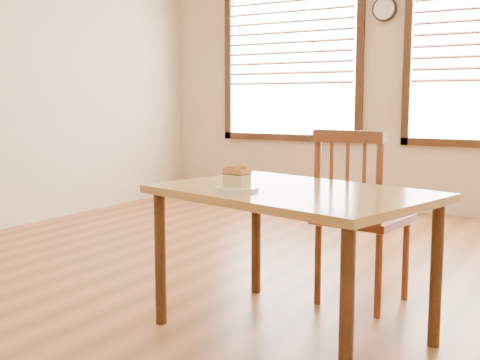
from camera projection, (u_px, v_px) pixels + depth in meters
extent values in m
plane|color=#A0572E|center=(285.00, 353.00, 2.84)|extent=(8.00, 8.00, 0.00)
plane|color=beige|center=(462.00, 70.00, 6.06)|extent=(7.00, 0.00, 7.00)
cube|color=white|center=(291.00, 56.00, 6.98)|extent=(1.60, 0.02, 1.80)
cube|color=#3E2111|center=(290.00, 137.00, 7.09)|extent=(1.76, 0.06, 0.08)
cube|color=#3E2111|center=(229.00, 59.00, 7.39)|extent=(0.08, 0.06, 1.96)
cube|color=#3E2111|center=(360.00, 53.00, 6.54)|extent=(0.08, 0.06, 1.96)
cube|color=#974C23|center=(290.00, 1.00, 6.86)|extent=(1.56, 0.05, 0.03)
cube|color=#974C23|center=(290.00, 11.00, 6.87)|extent=(1.56, 0.05, 0.03)
cube|color=#974C23|center=(290.00, 22.00, 6.89)|extent=(1.56, 0.05, 0.03)
cube|color=#974C23|center=(290.00, 32.00, 6.90)|extent=(1.56, 0.05, 0.03)
cube|color=#974C23|center=(289.00, 42.00, 6.92)|extent=(1.56, 0.05, 0.03)
cube|color=#974C23|center=(289.00, 53.00, 6.93)|extent=(1.56, 0.05, 0.03)
cube|color=#974C23|center=(289.00, 63.00, 6.95)|extent=(1.56, 0.05, 0.03)
cube|color=#974C23|center=(289.00, 73.00, 6.96)|extent=(1.56, 0.05, 0.03)
cube|color=#974C23|center=(289.00, 83.00, 6.98)|extent=(1.56, 0.05, 0.03)
cube|color=#3E2111|center=(408.00, 51.00, 6.28)|extent=(0.08, 0.06, 1.96)
cylinder|color=black|center=(385.00, 9.00, 6.34)|extent=(0.26, 0.04, 0.26)
cylinder|color=white|center=(384.00, 9.00, 6.32)|extent=(0.22, 0.01, 0.22)
cube|color=#A97541|center=(292.00, 193.00, 2.98)|extent=(1.50, 1.18, 0.04)
cylinder|color=#3E2111|center=(160.00, 259.00, 3.18)|extent=(0.06, 0.06, 0.71)
cylinder|color=#3E2111|center=(347.00, 314.00, 2.35)|extent=(0.06, 0.06, 0.71)
cylinder|color=#3E2111|center=(256.00, 236.00, 3.70)|extent=(0.06, 0.06, 0.71)
cylinder|color=#3E2111|center=(436.00, 275.00, 2.88)|extent=(0.06, 0.06, 0.71)
cube|color=brown|center=(363.00, 219.00, 3.51)|extent=(0.52, 0.52, 0.04)
cylinder|color=brown|center=(406.00, 263.00, 3.58)|extent=(0.04, 0.04, 0.48)
cylinder|color=brown|center=(348.00, 253.00, 3.81)|extent=(0.04, 0.04, 0.48)
cylinder|color=brown|center=(378.00, 277.00, 3.28)|extent=(0.04, 0.04, 0.48)
cylinder|color=brown|center=(318.00, 266.00, 3.51)|extent=(0.04, 0.04, 0.48)
cylinder|color=brown|center=(379.00, 182.00, 3.19)|extent=(0.04, 0.04, 0.51)
cylinder|color=brown|center=(317.00, 176.00, 3.42)|extent=(0.04, 0.04, 0.51)
cube|color=brown|center=(348.00, 136.00, 3.28)|extent=(0.43, 0.10, 0.07)
cylinder|color=brown|center=(364.00, 182.00, 3.25)|extent=(0.02, 0.02, 0.45)
cylinder|color=brown|center=(347.00, 181.00, 3.31)|extent=(0.02, 0.02, 0.45)
cylinder|color=brown|center=(331.00, 179.00, 3.37)|extent=(0.02, 0.02, 0.45)
cylinder|color=white|center=(237.00, 189.00, 2.93)|extent=(0.21, 0.21, 0.02)
cylinder|color=white|center=(237.00, 190.00, 2.93)|extent=(0.14, 0.14, 0.01)
cube|color=tan|center=(237.00, 181.00, 2.93)|extent=(0.12, 0.10, 0.06)
cube|color=#3D112E|center=(237.00, 174.00, 2.92)|extent=(0.12, 0.10, 0.01)
cube|color=#C4743D|center=(237.00, 171.00, 2.92)|extent=(0.12, 0.10, 0.03)
sphere|color=#C4743D|center=(240.00, 168.00, 2.88)|extent=(0.02, 0.02, 0.02)
sphere|color=#C4743D|center=(236.00, 167.00, 2.93)|extent=(0.01, 0.01, 0.01)
sphere|color=#C4743D|center=(244.00, 168.00, 2.89)|extent=(0.02, 0.02, 0.02)
sphere|color=#C4743D|center=(247.00, 168.00, 2.91)|extent=(0.02, 0.02, 0.02)
sphere|color=#C4743D|center=(246.00, 168.00, 2.90)|extent=(0.01, 0.01, 0.01)
sphere|color=#C4743D|center=(235.00, 167.00, 2.93)|extent=(0.02, 0.02, 0.02)
sphere|color=#C4743D|center=(228.00, 168.00, 2.91)|extent=(0.02, 0.02, 0.02)
sphere|color=#C4743D|center=(229.00, 167.00, 2.95)|extent=(0.02, 0.02, 0.02)
sphere|color=#C4743D|center=(235.00, 167.00, 2.93)|extent=(0.03, 0.03, 0.03)
sphere|color=#C4743D|center=(233.00, 168.00, 2.90)|extent=(0.02, 0.02, 0.02)
sphere|color=#C4743D|center=(234.00, 167.00, 2.92)|extent=(0.02, 0.02, 0.02)
sphere|color=#C4743D|center=(230.00, 167.00, 2.95)|extent=(0.02, 0.02, 0.02)
sphere|color=#C4743D|center=(244.00, 167.00, 2.93)|extent=(0.01, 0.01, 0.01)
sphere|color=#C4743D|center=(243.00, 167.00, 2.92)|extent=(0.02, 0.02, 0.02)
sphere|color=#C4743D|center=(231.00, 166.00, 2.96)|extent=(0.02, 0.02, 0.02)
sphere|color=#C4743D|center=(239.00, 168.00, 2.88)|extent=(0.02, 0.02, 0.02)
sphere|color=#C4743D|center=(237.00, 168.00, 2.90)|extent=(0.01, 0.01, 0.01)
sphere|color=#C4743D|center=(236.00, 166.00, 2.96)|extent=(0.02, 0.02, 0.02)
sphere|color=#C4743D|center=(236.00, 168.00, 2.92)|extent=(0.01, 0.01, 0.01)
sphere|color=#C4743D|center=(240.00, 168.00, 2.92)|extent=(0.02, 0.02, 0.02)
sphere|color=#C4743D|center=(225.00, 175.00, 2.94)|extent=(0.02, 0.02, 0.02)
sphere|color=#C4743D|center=(226.00, 173.00, 2.95)|extent=(0.02, 0.02, 0.02)
sphere|color=#C4743D|center=(227.00, 168.00, 2.96)|extent=(0.01, 0.01, 0.01)
sphere|color=#C4743D|center=(225.00, 175.00, 2.95)|extent=(0.02, 0.02, 0.02)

